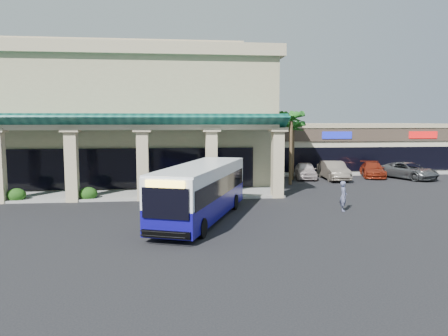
{
  "coord_description": "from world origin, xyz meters",
  "views": [
    {
      "loc": [
        -0.99,
        -23.59,
        5.2
      ],
      "look_at": [
        2.21,
        3.96,
        2.2
      ],
      "focal_mm": 35.0,
      "sensor_mm": 36.0,
      "label": 1
    }
  ],
  "objects": [
    {
      "name": "car_white",
      "position": [
        13.09,
        13.42,
        0.82
      ],
      "size": [
        2.08,
        5.1,
        1.65
      ],
      "primitive_type": "imported",
      "rotation": [
        0.0,
        0.0,
        -0.07
      ],
      "color": "slate",
      "rests_on": "ground"
    },
    {
      "name": "main_building",
      "position": [
        -8.0,
        16.0,
        5.67
      ],
      "size": [
        30.8,
        14.8,
        11.35
      ],
      "primitive_type": null,
      "color": "tan",
      "rests_on": "ground"
    },
    {
      "name": "strip_mall",
      "position": [
        18.0,
        24.0,
        2.45
      ],
      "size": [
        22.5,
        12.5,
        4.9
      ],
      "primitive_type": null,
      "color": "beige",
      "rests_on": "ground"
    },
    {
      "name": "pedestrian",
      "position": [
        8.74,
        0.33,
        0.87
      ],
      "size": [
        0.56,
        0.72,
        1.75
      ],
      "primitive_type": "imported",
      "rotation": [
        0.0,
        0.0,
        1.33
      ],
      "color": "slate",
      "rests_on": "ground"
    },
    {
      "name": "broadleaf_tree",
      "position": [
        7.5,
        19.0,
        2.41
      ],
      "size": [
        2.6,
        2.6,
        4.81
      ],
      "primitive_type": null,
      "color": "#183F0E",
      "rests_on": "ground"
    },
    {
      "name": "transit_bus",
      "position": [
        0.44,
        -1.0,
        1.46
      ],
      "size": [
        6.01,
        10.62,
        2.92
      ],
      "primitive_type": null,
      "rotation": [
        0.0,
        0.0,
        -0.37
      ],
      "color": "#0F0A7B",
      "rests_on": "ground"
    },
    {
      "name": "ground",
      "position": [
        0.0,
        0.0,
        0.0
      ],
      "size": [
        110.0,
        110.0,
        0.0
      ],
      "primitive_type": "plane",
      "color": "black"
    },
    {
      "name": "car_silver",
      "position": [
        10.84,
        14.44,
        0.75
      ],
      "size": [
        2.58,
        4.66,
        1.5
      ],
      "primitive_type": "imported",
      "rotation": [
        0.0,
        0.0,
        -0.19
      ],
      "color": "silver",
      "rests_on": "ground"
    },
    {
      "name": "car_gray",
      "position": [
        19.99,
        13.23,
        0.74
      ],
      "size": [
        4.38,
        5.9,
        1.49
      ],
      "primitive_type": "imported",
      "rotation": [
        0.0,
        0.0,
        0.4
      ],
      "color": "#484A4D",
      "rests_on": "ground"
    },
    {
      "name": "car_red",
      "position": [
        17.34,
        14.75,
        0.69
      ],
      "size": [
        3.24,
        5.11,
        1.38
      ],
      "primitive_type": "imported",
      "rotation": [
        0.0,
        0.0,
        -0.3
      ],
      "color": "maroon",
      "rests_on": "ground"
    },
    {
      "name": "palm_1",
      "position": [
        9.5,
        14.0,
        2.9
      ],
      "size": [
        2.4,
        2.4,
        5.8
      ],
      "primitive_type": null,
      "color": "#1A5917",
      "rests_on": "ground"
    },
    {
      "name": "arcade",
      "position": [
        -8.0,
        6.8,
        2.85
      ],
      "size": [
        30.0,
        6.2,
        5.7
      ],
      "primitive_type": null,
      "color": "#0B473E",
      "rests_on": "ground"
    },
    {
      "name": "palm_0",
      "position": [
        8.5,
        11.0,
        3.3
      ],
      "size": [
        2.4,
        2.4,
        6.6
      ],
      "primitive_type": null,
      "color": "#1A5917",
      "rests_on": "ground"
    }
  ]
}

